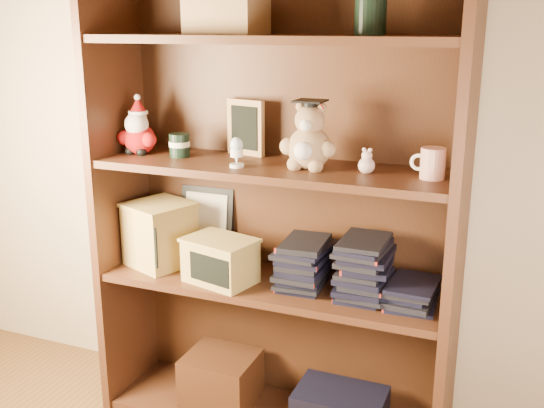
{
  "coord_description": "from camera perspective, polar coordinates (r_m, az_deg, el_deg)",
  "views": [
    {
      "loc": [
        0.89,
        -0.53,
        1.38
      ],
      "look_at": [
        0.14,
        1.3,
        0.82
      ],
      "focal_mm": 42.0,
      "sensor_mm": 36.0,
      "label": 1
    }
  ],
  "objects": [
    {
      "name": "teacher_mug",
      "position": [
        1.89,
        14.15,
        3.56
      ],
      "size": [
        0.1,
        0.07,
        0.09
      ],
      "color": "silver",
      "rests_on": "shelf_upper"
    },
    {
      "name": "book_stack_right",
      "position": [
        2.02,
        12.22,
        -7.65
      ],
      "size": [
        0.14,
        0.2,
        0.08
      ],
      "color": "black",
      "rests_on": "shelf_lower"
    },
    {
      "name": "shelf_lower",
      "position": [
        2.15,
        0.0,
        -7.26
      ],
      "size": [
        1.14,
        0.33,
        0.02
      ],
      "color": "#452413",
      "rests_on": "ground"
    },
    {
      "name": "grad_teddy_bear",
      "position": [
        1.96,
        3.32,
        5.56
      ],
      "size": [
        0.18,
        0.15,
        0.22
      ],
      "color": "#A17D55",
      "rests_on": "shelf_upper"
    },
    {
      "name": "book_stack_mid",
      "position": [
        2.02,
        8.33,
        -5.68
      ],
      "size": [
        0.14,
        0.2,
        0.19
      ],
      "color": "black",
      "rests_on": "shelf_lower"
    },
    {
      "name": "pencils_box",
      "position": [
        2.12,
        -4.66,
        -5.02
      ],
      "size": [
        0.26,
        0.22,
        0.15
      ],
      "color": "tan",
      "rests_on": "shelf_lower"
    },
    {
      "name": "teachers_tin",
      "position": [
        2.16,
        -8.28,
        5.26
      ],
      "size": [
        0.07,
        0.07,
        0.08
      ],
      "color": "black",
      "rests_on": "shelf_upper"
    },
    {
      "name": "treats_box",
      "position": [
        2.29,
        -10.02,
        -2.63
      ],
      "size": [
        0.27,
        0.27,
        0.23
      ],
      "color": "tan",
      "rests_on": "shelf_lower"
    },
    {
      "name": "book_stack_left",
      "position": [
        2.08,
        2.87,
        -5.36
      ],
      "size": [
        0.14,
        0.2,
        0.16
      ],
      "color": "black",
      "rests_on": "shelf_lower"
    },
    {
      "name": "shelf_upper",
      "position": [
        2.03,
        0.0,
        3.2
      ],
      "size": [
        1.14,
        0.33,
        0.02
      ],
      "color": "#452413",
      "rests_on": "ground"
    },
    {
      "name": "pink_figurine",
      "position": [
        1.93,
        8.48,
        3.64
      ],
      "size": [
        0.05,
        0.05,
        0.08
      ],
      "color": "#CFA8A0",
      "rests_on": "shelf_upper"
    },
    {
      "name": "santa_plush",
      "position": [
        2.24,
        -11.9,
        6.37
      ],
      "size": [
        0.15,
        0.11,
        0.21
      ],
      "color": "#A50F0F",
      "rests_on": "shelf_upper"
    },
    {
      "name": "certificate_frame",
      "position": [
        2.35,
        -5.86,
        -1.63
      ],
      "size": [
        0.21,
        0.05,
        0.26
      ],
      "color": "black",
      "rests_on": "shelf_lower"
    },
    {
      "name": "bookcase",
      "position": [
        2.11,
        0.45,
        -0.72
      ],
      "size": [
        1.2,
        0.35,
        1.6
      ],
      "color": "#452413",
      "rests_on": "ground"
    },
    {
      "name": "egg_cup",
      "position": [
        1.98,
        -3.2,
        4.76
      ],
      "size": [
        0.05,
        0.05,
        0.1
      ],
      "color": "white",
      "rests_on": "shelf_upper"
    },
    {
      "name": "chalkboard_plaque",
      "position": [
        2.17,
        -2.37,
        6.79
      ],
      "size": [
        0.15,
        0.1,
        0.19
      ],
      "color": "#9E7547",
      "rests_on": "shelf_upper"
    }
  ]
}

